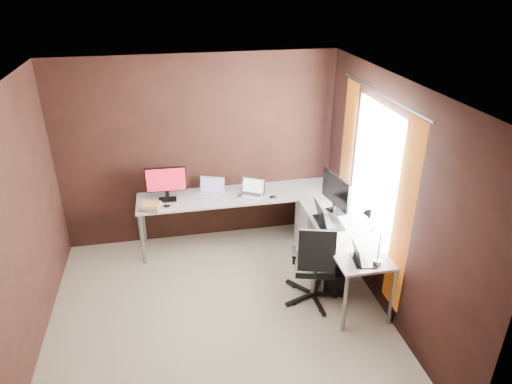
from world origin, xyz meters
TOP-DOWN VIEW (x-y plane):
  - room at (0.34, 0.07)m, footprint 3.60×3.60m
  - desk at (0.84, 1.04)m, footprint 2.65×2.25m
  - drawer_pedestal at (1.43, 1.15)m, footprint 0.42×0.50m
  - monitor_left at (-0.45, 1.53)m, footprint 0.51×0.15m
  - monitor_right at (1.53, 0.78)m, footprint 0.18×0.59m
  - laptop_white at (0.12, 1.57)m, footprint 0.39×0.33m
  - laptop_silver at (0.63, 1.44)m, footprint 0.39×0.36m
  - laptop_black_big at (1.33, 0.55)m, footprint 0.30×0.41m
  - laptop_black_small at (1.43, -0.24)m, footprint 0.25×0.32m
  - book_stack at (-0.66, 1.30)m, footprint 0.30×0.28m
  - mouse_left at (-0.47, 1.32)m, footprint 0.11×0.09m
  - mouse_corner at (0.88, 1.30)m, footprint 0.11×0.08m
  - desk_lamp at (1.50, -0.28)m, footprint 0.19×0.22m
  - office_chair at (1.09, 0.14)m, footprint 0.56×0.58m
  - wastebasket at (1.37, 0.22)m, footprint 0.29×0.29m

SIDE VIEW (x-z plane):
  - wastebasket at x=1.37m, z-range 0.00..0.29m
  - office_chair at x=1.09m, z-range -0.21..0.79m
  - drawer_pedestal at x=1.43m, z-range 0.00..0.60m
  - desk at x=0.84m, z-range 0.31..1.04m
  - mouse_left at x=-0.47m, z-range 0.73..0.77m
  - mouse_corner at x=0.88m, z-range 0.73..0.77m
  - book_stack at x=-0.66m, z-range 0.73..0.81m
  - laptop_black_small at x=1.43m, z-range 0.68..0.87m
  - laptop_silver at x=0.63m, z-range 0.67..0.88m
  - laptop_white at x=0.12m, z-range 0.67..0.89m
  - laptop_black_big at x=1.33m, z-range 0.65..0.92m
  - monitor_left at x=-0.45m, z-range 0.76..1.20m
  - monitor_right at x=1.53m, z-range 0.76..1.25m
  - desk_lamp at x=1.50m, z-range 0.81..1.39m
  - room at x=0.34m, z-range 0.03..2.53m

